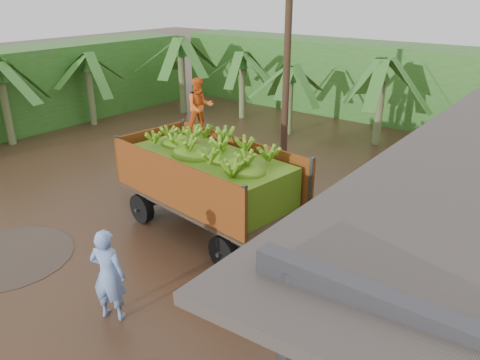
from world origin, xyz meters
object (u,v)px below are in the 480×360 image
object	(u,v)px
banana_trailer	(208,177)
utility_pole	(288,43)
man_blue	(108,275)
man_grey	(465,315)

from	to	relation	value
banana_trailer	utility_pole	world-z (taller)	utility_pole
utility_pole	man_blue	bearing A→B (deg)	-79.16
man_grey	utility_pole	xyz separation A→B (m)	(-7.47, 5.87, 3.53)
man_blue	man_grey	distance (m)	6.53
banana_trailer	man_grey	xyz separation A→B (m)	(6.66, -0.91, -0.61)
banana_trailer	man_grey	bearing A→B (deg)	-0.92
man_blue	man_grey	world-z (taller)	man_blue
banana_trailer	man_blue	xyz separation A→B (m)	(0.90, -3.98, -0.53)
banana_trailer	utility_pole	xyz separation A→B (m)	(-0.82, 4.96, 2.93)
banana_trailer	man_blue	world-z (taller)	banana_trailer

